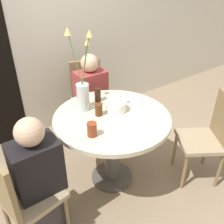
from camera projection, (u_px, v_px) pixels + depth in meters
name	position (u px, v px, depth m)	size (l,w,h in m)	color
ground_plane	(112.00, 177.00, 2.60)	(16.00, 16.00, 0.00)	#89755B
wall_back	(45.00, 26.00, 2.82)	(8.00, 0.05, 2.60)	silver
dining_table	(112.00, 131.00, 2.29)	(1.04, 1.04, 0.76)	beige
chair_far_back	(88.00, 94.00, 3.09)	(0.50, 0.50, 0.92)	#9E896B
chair_right_flank	(20.00, 194.00, 1.76)	(0.46, 0.46, 0.92)	#9E896B
chair_near_front	(210.00, 134.00, 2.37)	(0.55, 0.55, 0.92)	#9E896B
birthday_cake	(116.00, 106.00, 2.27)	(0.19, 0.19, 0.14)	white
flower_vase	(82.00, 89.00, 2.21)	(0.14, 0.34, 0.75)	silver
side_plate	(134.00, 99.00, 2.47)	(0.21, 0.21, 0.01)	silver
drink_glass_0	(99.00, 110.00, 2.20)	(0.07, 0.07, 0.11)	#51280F
drink_glass_1	(92.00, 129.00, 1.93)	(0.08, 0.08, 0.12)	maroon
drink_glass_2	(98.00, 95.00, 2.41)	(0.06, 0.06, 0.14)	#33190C
person_guest	(91.00, 101.00, 2.97)	(0.34, 0.24, 1.08)	#383333
person_woman	(40.00, 183.00, 1.86)	(0.34, 0.24, 1.08)	#383333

